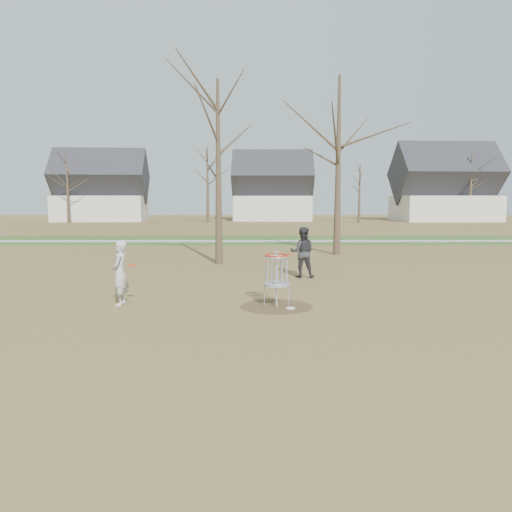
{
  "coord_description": "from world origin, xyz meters",
  "views": [
    {
      "loc": [
        -0.58,
        -12.15,
        2.62
      ],
      "look_at": [
        -0.5,
        1.5,
        1.1
      ],
      "focal_mm": 35.0,
      "sensor_mm": 36.0,
      "label": 1
    }
  ],
  "objects_px": {
    "player_standing": "(120,273)",
    "player_throwing": "(302,252)",
    "disc_grounded": "(290,308)",
    "disc_golf_basket": "(277,270)"
  },
  "relations": [
    {
      "from": "player_standing",
      "to": "player_throwing",
      "type": "bearing_deg",
      "value": 131.7
    },
    {
      "from": "disc_grounded",
      "to": "player_throwing",
      "type": "bearing_deg",
      "value": 81.14
    },
    {
      "from": "player_standing",
      "to": "disc_grounded",
      "type": "height_order",
      "value": "player_standing"
    },
    {
      "from": "player_standing",
      "to": "player_throwing",
      "type": "xyz_separation_m",
      "value": [
        5.03,
        4.53,
        0.04
      ]
    },
    {
      "from": "player_throwing",
      "to": "disc_golf_basket",
      "type": "bearing_deg",
      "value": 81.55
    },
    {
      "from": "player_standing",
      "to": "player_throwing",
      "type": "distance_m",
      "value": 6.77
    },
    {
      "from": "player_standing",
      "to": "disc_golf_basket",
      "type": "distance_m",
      "value": 3.93
    },
    {
      "from": "player_standing",
      "to": "disc_golf_basket",
      "type": "xyz_separation_m",
      "value": [
        3.92,
        -0.23,
        0.09
      ]
    },
    {
      "from": "player_throwing",
      "to": "disc_grounded",
      "type": "xyz_separation_m",
      "value": [
        -0.78,
        -5.01,
        -0.84
      ]
    },
    {
      "from": "disc_grounded",
      "to": "player_standing",
      "type": "bearing_deg",
      "value": 173.5
    }
  ]
}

